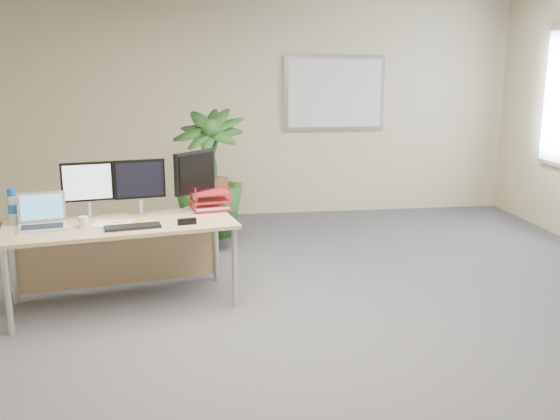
{
  "coord_description": "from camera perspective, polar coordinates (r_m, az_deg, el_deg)",
  "views": [
    {
      "loc": [
        -0.64,
        -3.92,
        1.9
      ],
      "look_at": [
        -0.03,
        0.35,
        0.89
      ],
      "focal_mm": 40.0,
      "sensor_mm": 36.0,
      "label": 1
    }
  ],
  "objects": [
    {
      "name": "monitor_left",
      "position": [
        5.29,
        -17.18,
        2.1
      ],
      "size": [
        0.41,
        0.19,
        0.46
      ],
      "color": "silver",
      "rests_on": "desk"
    },
    {
      "name": "desk",
      "position": [
        5.2,
        -14.35,
        -2.46
      ],
      "size": [
        1.88,
        1.07,
        0.68
      ],
      "color": "tan",
      "rests_on": "floor"
    },
    {
      "name": "monitor_dark",
      "position": [
        5.35,
        -7.77,
        3.03
      ],
      "size": [
        0.35,
        0.36,
        0.51
      ],
      "color": "silver",
      "rests_on": "desk"
    },
    {
      "name": "yellow_highlighter",
      "position": [
        5.05,
        -12.09,
        -1.06
      ],
      "size": [
        0.12,
        0.05,
        0.02
      ],
      "primitive_type": "cylinder",
      "rotation": [
        0.0,
        1.57,
        0.26
      ],
      "color": "#FEFF1A",
      "rests_on": "desk"
    },
    {
      "name": "spiral_notebook",
      "position": [
        5.05,
        -15.02,
        -1.24
      ],
      "size": [
        0.3,
        0.23,
        0.01
      ],
      "primitive_type": "cube",
      "rotation": [
        0.0,
        0.0,
        -0.04
      ],
      "color": "white",
      "rests_on": "desk"
    },
    {
      "name": "floor_plant",
      "position": [
        6.52,
        -6.5,
        2.86
      ],
      "size": [
        1.08,
        1.08,
        1.5
      ],
      "primitive_type": "imported",
      "rotation": [
        0.0,
        0.0,
        -0.35
      ],
      "color": "#143312",
      "rests_on": "floor"
    },
    {
      "name": "laptop",
      "position": [
        5.14,
        -20.92,
        -0.76
      ],
      "size": [
        0.41,
        0.37,
        0.26
      ],
      "color": "silver",
      "rests_on": "desk"
    },
    {
      "name": "coffee_mug",
      "position": [
        5.01,
        -17.57,
        -1.07
      ],
      "size": [
        0.11,
        0.08,
        0.09
      ],
      "color": "silver",
      "rests_on": "desk"
    },
    {
      "name": "stapler",
      "position": [
        4.93,
        -8.51,
        -1.05
      ],
      "size": [
        0.15,
        0.07,
        0.05
      ],
      "primitive_type": "cube",
      "rotation": [
        0.0,
        0.0,
        0.19
      ],
      "color": "black",
      "rests_on": "desk"
    },
    {
      "name": "back_wall",
      "position": [
        7.97,
        -3.62,
        9.12
      ],
      "size": [
        7.0,
        0.04,
        2.7
      ],
      "primitive_type": "cube",
      "color": "beige",
      "rests_on": "floor"
    },
    {
      "name": "orange_pen",
      "position": [
        5.07,
        -14.41,
        -1.03
      ],
      "size": [
        0.12,
        0.06,
        0.01
      ],
      "primitive_type": "cylinder",
      "rotation": [
        0.0,
        1.57,
        0.44
      ],
      "color": "#D34917",
      "rests_on": "spiral_notebook"
    },
    {
      "name": "monitor_right",
      "position": [
        5.28,
        -12.7,
        2.39
      ],
      "size": [
        0.42,
        0.19,
        0.46
      ],
      "color": "silver",
      "rests_on": "desk"
    },
    {
      "name": "keyboard",
      "position": [
        4.9,
        -13.31,
        -1.5
      ],
      "size": [
        0.44,
        0.22,
        0.02
      ],
      "primitive_type": "cube",
      "rotation": [
        0.0,
        0.0,
        0.19
      ],
      "color": "black",
      "rests_on": "desk"
    },
    {
      "name": "water_bottle",
      "position": [
        5.3,
        -23.23,
        0.26
      ],
      "size": [
        0.07,
        0.07,
        0.29
      ],
      "color": "silver",
      "rests_on": "desk"
    },
    {
      "name": "letter_tray",
      "position": [
        5.4,
        -6.4,
        0.73
      ],
      "size": [
        0.36,
        0.3,
        0.15
      ],
      "color": "#B11521",
      "rests_on": "desk"
    },
    {
      "name": "floor",
      "position": [
        4.41,
        1.01,
        -12.43
      ],
      "size": [
        8.0,
        8.0,
        0.0
      ],
      "primitive_type": "plane",
      "color": "#47474C",
      "rests_on": "ground"
    },
    {
      "name": "whiteboard",
      "position": [
        8.11,
        5.01,
        10.58
      ],
      "size": [
        1.3,
        0.04,
        0.95
      ],
      "color": "#B5B5BA",
      "rests_on": "back_wall"
    }
  ]
}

